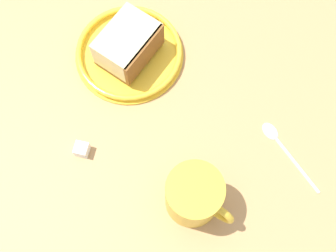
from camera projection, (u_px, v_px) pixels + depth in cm
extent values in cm
cube|color=tan|center=(133.00, 115.00, 67.95)|extent=(130.13, 130.13, 2.16)
cylinder|color=yellow|center=(129.00, 54.00, 69.76)|extent=(17.46, 17.46, 0.87)
torus|color=yellow|center=(129.00, 51.00, 68.93)|extent=(16.95, 16.95, 0.88)
cube|color=brown|center=(129.00, 52.00, 69.06)|extent=(11.20, 9.71, 0.60)
cube|color=beige|center=(128.00, 43.00, 66.46)|extent=(11.20, 9.71, 4.91)
cube|color=brown|center=(147.00, 55.00, 65.76)|extent=(8.97, 3.95, 4.91)
cylinder|color=gold|center=(193.00, 195.00, 58.09)|extent=(7.63, 7.63, 9.21)
cylinder|color=#47230F|center=(194.00, 192.00, 55.66)|extent=(6.72, 6.72, 0.40)
torus|color=gold|center=(218.00, 211.00, 57.39)|extent=(2.58, 5.00, 4.98)
ellipsoid|color=silver|center=(271.00, 130.00, 65.54)|extent=(3.49, 3.57, 0.80)
cylinder|color=silver|center=(298.00, 165.00, 63.93)|extent=(6.99, 7.68, 0.50)
cube|color=white|center=(82.00, 149.00, 63.96)|extent=(1.99, 1.99, 1.97)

